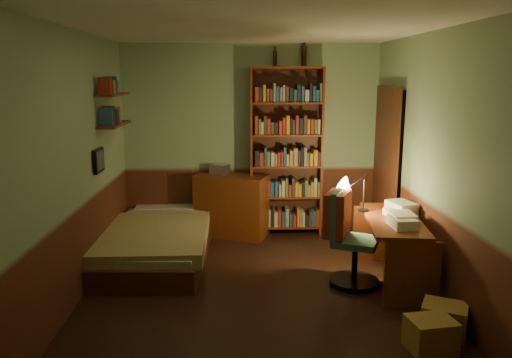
{
  "coord_description": "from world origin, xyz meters",
  "views": [
    {
      "loc": [
        -0.2,
        -4.87,
        2.15
      ],
      "look_at": [
        0.0,
        0.25,
        1.1
      ],
      "focal_mm": 35.0,
      "sensor_mm": 36.0,
      "label": 1
    }
  ],
  "objects_px": {
    "mini_stereo": "(220,169)",
    "cardboard_box_b": "(444,319)",
    "desk_lamp": "(364,188)",
    "office_chair": "(356,236)",
    "bed": "(156,230)",
    "dresser": "(232,205)",
    "cardboard_box_a": "(431,335)",
    "bookshelf": "(286,152)",
    "desk": "(391,250)"
  },
  "relations": [
    {
      "from": "mini_stereo",
      "to": "cardboard_box_b",
      "type": "relative_size",
      "value": 0.65
    },
    {
      "from": "desk_lamp",
      "to": "office_chair",
      "type": "relative_size",
      "value": 0.49
    },
    {
      "from": "bed",
      "to": "desk_lamp",
      "type": "distance_m",
      "value": 2.53
    },
    {
      "from": "dresser",
      "to": "cardboard_box_a",
      "type": "relative_size",
      "value": 2.69
    },
    {
      "from": "bed",
      "to": "bookshelf",
      "type": "distance_m",
      "value": 2.05
    },
    {
      "from": "desk",
      "to": "cardboard_box_a",
      "type": "relative_size",
      "value": 3.7
    },
    {
      "from": "dresser",
      "to": "office_chair",
      "type": "xyz_separation_m",
      "value": [
        1.3,
        -1.73,
        0.11
      ]
    },
    {
      "from": "dresser",
      "to": "cardboard_box_b",
      "type": "bearing_deg",
      "value": -36.31
    },
    {
      "from": "bed",
      "to": "desk",
      "type": "xyz_separation_m",
      "value": [
        2.62,
        -0.88,
        0.02
      ]
    },
    {
      "from": "bed",
      "to": "dresser",
      "type": "bearing_deg",
      "value": 43.33
    },
    {
      "from": "desk",
      "to": "office_chair",
      "type": "distance_m",
      "value": 0.44
    },
    {
      "from": "bed",
      "to": "cardboard_box_b",
      "type": "distance_m",
      "value": 3.39
    },
    {
      "from": "dresser",
      "to": "desk_lamp",
      "type": "relative_size",
      "value": 1.85
    },
    {
      "from": "mini_stereo",
      "to": "cardboard_box_b",
      "type": "distance_m",
      "value": 3.61
    },
    {
      "from": "mini_stereo",
      "to": "bookshelf",
      "type": "height_order",
      "value": "bookshelf"
    },
    {
      "from": "dresser",
      "to": "desk",
      "type": "relative_size",
      "value": 0.73
    },
    {
      "from": "bed",
      "to": "bookshelf",
      "type": "height_order",
      "value": "bookshelf"
    },
    {
      "from": "dresser",
      "to": "desk_lamp",
      "type": "xyz_separation_m",
      "value": [
        1.46,
        -1.37,
        0.54
      ]
    },
    {
      "from": "bed",
      "to": "bookshelf",
      "type": "bearing_deg",
      "value": 30.31
    },
    {
      "from": "bed",
      "to": "desk_lamp",
      "type": "bearing_deg",
      "value": -11.2
    },
    {
      "from": "bed",
      "to": "dresser",
      "type": "height_order",
      "value": "dresser"
    },
    {
      "from": "mini_stereo",
      "to": "office_chair",
      "type": "height_order",
      "value": "office_chair"
    },
    {
      "from": "cardboard_box_b",
      "to": "bed",
      "type": "bearing_deg",
      "value": 144.24
    },
    {
      "from": "dresser",
      "to": "bookshelf",
      "type": "height_order",
      "value": "bookshelf"
    },
    {
      "from": "bed",
      "to": "desk",
      "type": "bearing_deg",
      "value": -16.2
    },
    {
      "from": "cardboard_box_a",
      "to": "cardboard_box_b",
      "type": "distance_m",
      "value": 0.35
    },
    {
      "from": "dresser",
      "to": "cardboard_box_b",
      "type": "height_order",
      "value": "dresser"
    },
    {
      "from": "mini_stereo",
      "to": "cardboard_box_a",
      "type": "distance_m",
      "value": 3.72
    },
    {
      "from": "desk_lamp",
      "to": "mini_stereo",
      "type": "bearing_deg",
      "value": 132.41
    },
    {
      "from": "desk_lamp",
      "to": "desk",
      "type": "bearing_deg",
      "value": -56.68
    },
    {
      "from": "bookshelf",
      "to": "bed",
      "type": "bearing_deg",
      "value": -150.65
    },
    {
      "from": "dresser",
      "to": "office_chair",
      "type": "relative_size",
      "value": 0.9
    },
    {
      "from": "mini_stereo",
      "to": "office_chair",
      "type": "xyz_separation_m",
      "value": [
        1.47,
        -1.86,
        -0.38
      ]
    },
    {
      "from": "mini_stereo",
      "to": "office_chair",
      "type": "relative_size",
      "value": 0.22
    },
    {
      "from": "dresser",
      "to": "desk_lamp",
      "type": "height_order",
      "value": "desk_lamp"
    },
    {
      "from": "desk",
      "to": "mini_stereo",
      "type": "bearing_deg",
      "value": 143.36
    },
    {
      "from": "desk",
      "to": "cardboard_box_b",
      "type": "xyz_separation_m",
      "value": [
        0.13,
        -1.1,
        -0.22
      ]
    },
    {
      "from": "mini_stereo",
      "to": "bookshelf",
      "type": "relative_size",
      "value": 0.1
    },
    {
      "from": "bookshelf",
      "to": "desk_lamp",
      "type": "distance_m",
      "value": 1.63
    },
    {
      "from": "mini_stereo",
      "to": "bookshelf",
      "type": "bearing_deg",
      "value": 22.44
    },
    {
      "from": "bookshelf",
      "to": "desk",
      "type": "height_order",
      "value": "bookshelf"
    },
    {
      "from": "mini_stereo",
      "to": "cardboard_box_b",
      "type": "bearing_deg",
      "value": -30.49
    },
    {
      "from": "mini_stereo",
      "to": "office_chair",
      "type": "distance_m",
      "value": 2.4
    },
    {
      "from": "bed",
      "to": "mini_stereo",
      "type": "height_order",
      "value": "mini_stereo"
    },
    {
      "from": "bookshelf",
      "to": "office_chair",
      "type": "xyz_separation_m",
      "value": [
        0.55,
        -1.82,
        -0.61
      ]
    },
    {
      "from": "office_chair",
      "to": "cardboard_box_b",
      "type": "xyz_separation_m",
      "value": [
        0.53,
        -1.04,
        -0.4
      ]
    },
    {
      "from": "desk",
      "to": "cardboard_box_b",
      "type": "bearing_deg",
      "value": -75.82
    },
    {
      "from": "bed",
      "to": "desk",
      "type": "relative_size",
      "value": 1.7
    },
    {
      "from": "desk",
      "to": "office_chair",
      "type": "bearing_deg",
      "value": -164.79
    },
    {
      "from": "desk_lamp",
      "to": "dresser",
      "type": "bearing_deg",
      "value": 131.83
    }
  ]
}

